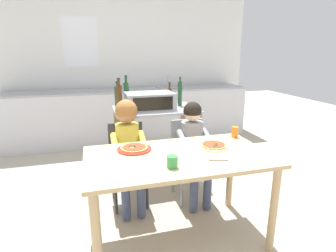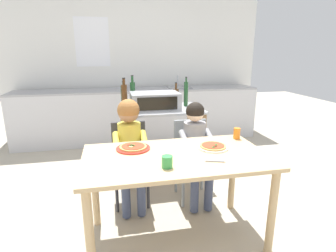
# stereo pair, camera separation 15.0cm
# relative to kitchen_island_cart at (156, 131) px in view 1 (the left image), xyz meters

# --- Properties ---
(ground_plane) EXTENTS (12.20, 12.20, 0.00)m
(ground_plane) POSITION_rel_kitchen_island_cart_xyz_m (-0.11, -0.00, -0.57)
(ground_plane) COLOR #B7AD99
(back_wall_tiled) EXTENTS (4.51, 0.13, 2.70)m
(back_wall_tiled) POSITION_rel_kitchen_island_cart_xyz_m (-0.11, 1.89, 0.78)
(back_wall_tiled) COLOR white
(back_wall_tiled) RESTS_ON ground
(kitchen_counter) EXTENTS (4.06, 0.60, 1.09)m
(kitchen_counter) POSITION_rel_kitchen_island_cart_xyz_m (-0.11, 1.48, -0.13)
(kitchen_counter) COLOR silver
(kitchen_counter) RESTS_ON ground
(kitchen_island_cart) EXTENTS (0.97, 0.64, 0.85)m
(kitchen_island_cart) POSITION_rel_kitchen_island_cart_xyz_m (0.00, 0.00, 0.00)
(kitchen_island_cart) COLOR #B7BABF
(kitchen_island_cart) RESTS_ON ground
(toaster_oven) EXTENTS (0.56, 0.38, 0.19)m
(toaster_oven) POSITION_rel_kitchen_island_cart_xyz_m (-0.07, -0.01, 0.38)
(toaster_oven) COLOR #999BA0
(toaster_oven) RESTS_ON kitchen_island_cart
(bottle_clear_vinegar) EXTENTS (0.07, 0.07, 0.27)m
(bottle_clear_vinegar) POSITION_rel_kitchen_island_cart_xyz_m (0.24, 0.24, 0.39)
(bottle_clear_vinegar) COLOR #4C2D14
(bottle_clear_vinegar) RESTS_ON kitchen_island_cart
(bottle_tall_green_wine) EXTENTS (0.07, 0.07, 0.31)m
(bottle_tall_green_wine) POSITION_rel_kitchen_island_cart_xyz_m (-0.42, 0.23, 0.41)
(bottle_tall_green_wine) COLOR #1E4723
(bottle_tall_green_wine) RESTS_ON kitchen_island_cart
(bottle_squat_spirits) EXTENTS (0.05, 0.05, 0.36)m
(bottle_squat_spirits) POSITION_rel_kitchen_island_cart_xyz_m (0.33, 0.09, 0.44)
(bottle_squat_spirits) COLOR #1E4723
(bottle_squat_spirits) RESTS_ON kitchen_island_cart
(bottle_brown_beer) EXTENTS (0.07, 0.07, 0.37)m
(bottle_brown_beer) POSITION_rel_kitchen_island_cart_xyz_m (-0.42, -0.05, 0.44)
(bottle_brown_beer) COLOR #4C2D14
(bottle_brown_beer) RESTS_ON kitchen_island_cart
(bottle_dark_olive_oil) EXTENTS (0.06, 0.06, 0.37)m
(bottle_dark_olive_oil) POSITION_rel_kitchen_island_cart_xyz_m (-0.30, 0.25, 0.44)
(bottle_dark_olive_oil) COLOR #1E4723
(bottle_dark_olive_oil) RESTS_ON kitchen_island_cart
(dining_table) EXTENTS (1.41, 0.79, 0.74)m
(dining_table) POSITION_rel_kitchen_island_cart_xyz_m (-0.11, -1.22, 0.07)
(dining_table) COLOR tan
(dining_table) RESTS_ON ground
(dining_chair_left) EXTENTS (0.36, 0.36, 0.81)m
(dining_chair_left) POSITION_rel_kitchen_island_cart_xyz_m (-0.42, -0.53, -0.09)
(dining_chair_left) COLOR #333338
(dining_chair_left) RESTS_ON ground
(dining_chair_right) EXTENTS (0.36, 0.36, 0.81)m
(dining_chair_right) POSITION_rel_kitchen_island_cart_xyz_m (0.22, -0.57, -0.09)
(dining_chair_right) COLOR gray
(dining_chair_right) RESTS_ON ground
(child_in_yellow_shirt) EXTENTS (0.32, 0.42, 1.06)m
(child_in_yellow_shirt) POSITION_rel_kitchen_island_cart_xyz_m (-0.42, -0.64, 0.13)
(child_in_yellow_shirt) COLOR #424C6B
(child_in_yellow_shirt) RESTS_ON ground
(child_in_grey_shirt) EXTENTS (0.32, 0.42, 1.01)m
(child_in_grey_shirt) POSITION_rel_kitchen_island_cart_xyz_m (0.22, -0.69, 0.08)
(child_in_grey_shirt) COLOR #424C6B
(child_in_grey_shirt) RESTS_ON ground
(pizza_plate_red_rimmed) EXTENTS (0.27, 0.27, 0.03)m
(pizza_plate_red_rimmed) POSITION_rel_kitchen_island_cart_xyz_m (-0.42, -1.02, 0.18)
(pizza_plate_red_rimmed) COLOR red
(pizza_plate_red_rimmed) RESTS_ON dining_table
(pizza_plate_white) EXTENTS (0.24, 0.24, 0.03)m
(pizza_plate_white) POSITION_rel_kitchen_island_cart_xyz_m (0.22, -1.13, 0.18)
(pizza_plate_white) COLOR white
(pizza_plate_white) RESTS_ON dining_table
(drinking_cup_orange) EXTENTS (0.06, 0.06, 0.10)m
(drinking_cup_orange) POSITION_rel_kitchen_island_cart_xyz_m (0.53, -0.94, 0.22)
(drinking_cup_orange) COLOR orange
(drinking_cup_orange) RESTS_ON dining_table
(drinking_cup_green) EXTENTS (0.08, 0.08, 0.08)m
(drinking_cup_green) POSITION_rel_kitchen_island_cart_xyz_m (-0.22, -1.43, 0.21)
(drinking_cup_green) COLOR green
(drinking_cup_green) RESTS_ON dining_table
(serving_spoon) EXTENTS (0.14, 0.06, 0.01)m
(serving_spoon) POSITION_rel_kitchen_island_cart_xyz_m (0.14, -1.40, 0.18)
(serving_spoon) COLOR #B7BABF
(serving_spoon) RESTS_ON dining_table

